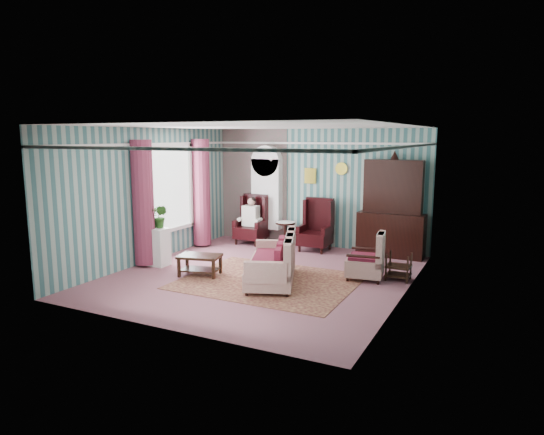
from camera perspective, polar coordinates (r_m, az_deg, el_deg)
The scene contains 17 objects.
floor at distance 9.64m, azimuth -1.18°, elevation -6.84°, with size 6.00×6.00×0.00m, color #884F5F.
room_shell at distance 9.73m, azimuth -3.97°, elevation 5.33°, with size 5.53×6.02×2.91m.
bookcase at distance 12.49m, azimuth -0.64°, elevation 2.19°, with size 0.80×0.28×2.24m, color white.
dresser_hutch at distance 11.27m, azimuth 13.95°, elevation 1.42°, with size 1.50×0.56×2.36m, color black.
wingback_left at distance 12.34m, azimuth -2.49°, elevation -0.23°, with size 0.76×0.80×1.25m, color black.
wingback_right at distance 11.61m, azimuth 5.09°, elevation -0.88°, with size 0.76×0.80×1.25m, color black.
seated_woman at distance 12.35m, azimuth -2.49°, elevation -0.39°, with size 0.44×0.40×1.18m, color white, non-canonical shape.
round_side_table at distance 12.13m, azimuth 1.59°, elevation -1.96°, with size 0.50×0.50×0.60m, color black.
nest_table at distance 9.59m, azimuth 14.66°, elevation -5.57°, with size 0.45×0.38×0.54m, color black.
plant_stand at distance 10.60m, azimuth -13.54°, elevation -3.35°, with size 0.55×0.35×0.80m, color silver.
rug at distance 9.25m, azimuth -0.38°, elevation -7.51°, with size 3.20×2.60×0.01m, color #45171D.
sofa at distance 9.06m, azimuth -0.10°, elevation -4.42°, with size 1.87×1.03×1.06m, color beige.
floral_armchair at distance 9.46m, azimuth 10.91°, elevation -4.20°, with size 0.76×0.86×1.00m, color beige.
coffee_table at distance 9.69m, azimuth -8.48°, elevation -5.57°, with size 0.81×0.51×0.42m, color black.
potted_plant_a at distance 10.50m, azimuth -14.12°, elevation -0.08°, with size 0.39×0.34×0.43m, color #194F18.
potted_plant_b at distance 10.46m, azimuth -12.94°, elevation 0.10°, with size 0.27×0.22×0.49m, color #194917.
potted_plant_c at distance 10.59m, azimuth -13.82°, elevation -0.00°, with size 0.24×0.24×0.43m, color #1E551A.
Camera 1 is at (4.30, -8.19, 2.72)m, focal length 32.00 mm.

